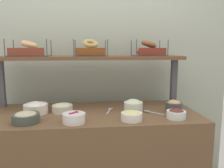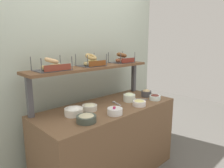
{
  "view_description": "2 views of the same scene",
  "coord_description": "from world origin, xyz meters",
  "px_view_note": "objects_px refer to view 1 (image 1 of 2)",
  "views": [
    {
      "loc": [
        -0.03,
        -1.75,
        1.35
      ],
      "look_at": [
        0.17,
        0.08,
        1.06
      ],
      "focal_mm": 36.86,
      "sensor_mm": 36.0,
      "label": 1
    },
    {
      "loc": [
        -1.49,
        -1.62,
        1.58
      ],
      "look_at": [
        0.1,
        0.03,
        1.09
      ],
      "focal_mm": 32.93,
      "sensor_mm": 36.0,
      "label": 2
    }
  ],
  "objects_px": {
    "bowl_egg_salad": "(132,116)",
    "serving_spoon_by_edge": "(110,110)",
    "bagel_basket_cinnamon_raisin": "(149,51)",
    "bowl_beet_salad": "(74,118)",
    "bowl_chocolate_spread": "(176,114)",
    "bowl_tuna_salad": "(26,117)",
    "serving_spoon_near_plate": "(151,112)",
    "bowl_hummus": "(174,106)",
    "bagel_basket_plain": "(29,51)",
    "bowl_scallion_spread": "(133,106)",
    "bowl_cream_cheese": "(36,108)",
    "bowl_potato_salad": "(62,108)",
    "bagel_basket_sesame": "(90,50)"
  },
  "relations": [
    {
      "from": "bagel_basket_cinnamon_raisin",
      "to": "serving_spoon_near_plate",
      "type": "bearing_deg",
      "value": -100.76
    },
    {
      "from": "bowl_chocolate_spread",
      "to": "bagel_basket_plain",
      "type": "height_order",
      "value": "bagel_basket_plain"
    },
    {
      "from": "bowl_tuna_salad",
      "to": "bowl_chocolate_spread",
      "type": "xyz_separation_m",
      "value": [
        1.04,
        -0.02,
        -0.0
      ]
    },
    {
      "from": "bowl_egg_salad",
      "to": "bowl_scallion_spread",
      "type": "xyz_separation_m",
      "value": [
        0.05,
        0.2,
        0.02
      ]
    },
    {
      "from": "bowl_egg_salad",
      "to": "bowl_chocolate_spread",
      "type": "relative_size",
      "value": 1.09
    },
    {
      "from": "bowl_chocolate_spread",
      "to": "bagel_basket_plain",
      "type": "relative_size",
      "value": 0.41
    },
    {
      "from": "bowl_hummus",
      "to": "bagel_basket_sesame",
      "type": "distance_m",
      "value": 0.84
    },
    {
      "from": "bowl_tuna_salad",
      "to": "bagel_basket_plain",
      "type": "bearing_deg",
      "value": 98.0
    },
    {
      "from": "bowl_egg_salad",
      "to": "bowl_beet_salad",
      "type": "relative_size",
      "value": 0.97
    },
    {
      "from": "bowl_hummus",
      "to": "serving_spoon_near_plate",
      "type": "bearing_deg",
      "value": -175.39
    },
    {
      "from": "serving_spoon_by_edge",
      "to": "bagel_basket_sesame",
      "type": "distance_m",
      "value": 0.56
    },
    {
      "from": "bowl_egg_salad",
      "to": "serving_spoon_by_edge",
      "type": "relative_size",
      "value": 0.86
    },
    {
      "from": "bowl_tuna_salad",
      "to": "bagel_basket_plain",
      "type": "distance_m",
      "value": 0.64
    },
    {
      "from": "bagel_basket_sesame",
      "to": "serving_spoon_near_plate",
      "type": "bearing_deg",
      "value": -37.52
    },
    {
      "from": "serving_spoon_by_edge",
      "to": "bowl_potato_salad",
      "type": "bearing_deg",
      "value": 177.89
    },
    {
      "from": "bowl_scallion_spread",
      "to": "bowl_tuna_salad",
      "type": "bearing_deg",
      "value": -168.02
    },
    {
      "from": "bowl_chocolate_spread",
      "to": "bowl_egg_salad",
      "type": "bearing_deg",
      "value": -177.83
    },
    {
      "from": "bagel_basket_cinnamon_raisin",
      "to": "bowl_cream_cheese",
      "type": "bearing_deg",
      "value": -164.88
    },
    {
      "from": "bowl_tuna_salad",
      "to": "bowl_beet_salad",
      "type": "distance_m",
      "value": 0.33
    },
    {
      "from": "bowl_scallion_spread",
      "to": "serving_spoon_by_edge",
      "type": "distance_m",
      "value": 0.19
    },
    {
      "from": "bagel_basket_plain",
      "to": "bagel_basket_sesame",
      "type": "xyz_separation_m",
      "value": [
        0.51,
        0.02,
        0.0
      ]
    },
    {
      "from": "bowl_beet_salad",
      "to": "bagel_basket_sesame",
      "type": "bearing_deg",
      "value": 76.54
    },
    {
      "from": "bowl_chocolate_spread",
      "to": "serving_spoon_near_plate",
      "type": "relative_size",
      "value": 0.97
    },
    {
      "from": "bowl_beet_salad",
      "to": "bowl_hummus",
      "type": "relative_size",
      "value": 1.15
    },
    {
      "from": "bowl_potato_salad",
      "to": "bagel_basket_sesame",
      "type": "distance_m",
      "value": 0.56
    },
    {
      "from": "bowl_chocolate_spread",
      "to": "bagel_basket_cinnamon_raisin",
      "type": "distance_m",
      "value": 0.67
    },
    {
      "from": "bagel_basket_plain",
      "to": "bowl_hummus",
      "type": "bearing_deg",
      "value": -15.07
    },
    {
      "from": "bowl_tuna_salad",
      "to": "serving_spoon_by_edge",
      "type": "relative_size",
      "value": 1.07
    },
    {
      "from": "serving_spoon_by_edge",
      "to": "bagel_basket_cinnamon_raisin",
      "type": "distance_m",
      "value": 0.66
    },
    {
      "from": "bowl_hummus",
      "to": "bagel_basket_cinnamon_raisin",
      "type": "relative_size",
      "value": 0.47
    },
    {
      "from": "bowl_beet_salad",
      "to": "bowl_scallion_spread",
      "type": "distance_m",
      "value": 0.49
    },
    {
      "from": "bowl_beet_salad",
      "to": "serving_spoon_by_edge",
      "type": "xyz_separation_m",
      "value": [
        0.27,
        0.26,
        -0.03
      ]
    },
    {
      "from": "bowl_potato_salad",
      "to": "bowl_cream_cheese",
      "type": "xyz_separation_m",
      "value": [
        -0.2,
        -0.01,
        0.01
      ]
    },
    {
      "from": "serving_spoon_by_edge",
      "to": "bowl_beet_salad",
      "type": "bearing_deg",
      "value": -135.71
    },
    {
      "from": "serving_spoon_near_plate",
      "to": "bowl_hummus",
      "type": "bearing_deg",
      "value": 4.61
    },
    {
      "from": "bowl_potato_salad",
      "to": "bowl_tuna_salad",
      "type": "bearing_deg",
      "value": -133.06
    },
    {
      "from": "bagel_basket_plain",
      "to": "bagel_basket_cinnamon_raisin",
      "type": "height_order",
      "value": "bagel_basket_cinnamon_raisin"
    },
    {
      "from": "bowl_beet_salad",
      "to": "bowl_hummus",
      "type": "height_order",
      "value": "bowl_hummus"
    },
    {
      "from": "bowl_chocolate_spread",
      "to": "bowl_scallion_spread",
      "type": "bearing_deg",
      "value": 146.37
    },
    {
      "from": "serving_spoon_by_edge",
      "to": "bagel_basket_plain",
      "type": "height_order",
      "value": "bagel_basket_plain"
    },
    {
      "from": "bowl_cream_cheese",
      "to": "bowl_hummus",
      "type": "height_order",
      "value": "bowl_hummus"
    },
    {
      "from": "bowl_hummus",
      "to": "bagel_basket_cinnamon_raisin",
      "type": "distance_m",
      "value": 0.56
    },
    {
      "from": "bowl_beet_salad",
      "to": "serving_spoon_near_plate",
      "type": "bearing_deg",
      "value": 16.87
    },
    {
      "from": "bowl_potato_salad",
      "to": "bowl_chocolate_spread",
      "type": "bearing_deg",
      "value": -17.07
    },
    {
      "from": "bagel_basket_plain",
      "to": "bagel_basket_sesame",
      "type": "height_order",
      "value": "bagel_basket_sesame"
    },
    {
      "from": "bowl_scallion_spread",
      "to": "serving_spoon_near_plate",
      "type": "distance_m",
      "value": 0.14
    },
    {
      "from": "bowl_tuna_salad",
      "to": "serving_spoon_near_plate",
      "type": "relative_size",
      "value": 1.31
    },
    {
      "from": "bowl_cream_cheese",
      "to": "bowl_chocolate_spread",
      "type": "bearing_deg",
      "value": -13.55
    },
    {
      "from": "serving_spoon_near_plate",
      "to": "bagel_basket_cinnamon_raisin",
      "type": "height_order",
      "value": "bagel_basket_cinnamon_raisin"
    },
    {
      "from": "bowl_tuna_salad",
      "to": "bagel_basket_cinnamon_raisin",
      "type": "bearing_deg",
      "value": 26.61
    }
  ]
}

